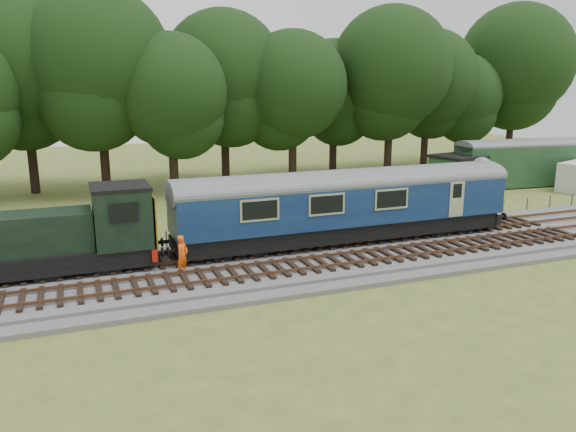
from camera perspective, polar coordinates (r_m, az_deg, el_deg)
name	(u,v)px	position (r m, az deg, el deg)	size (l,w,h in m)	color
ground	(268,266)	(26.67, -2.04, -5.11)	(120.00, 120.00, 0.00)	#4F6224
ballast	(268,263)	(26.62, -2.05, -4.75)	(70.00, 7.00, 0.35)	#4C4C4F
track_north	(259,250)	(27.81, -3.01, -3.45)	(67.20, 2.40, 0.21)	black
track_south	(280,268)	(25.11, -0.84, -5.28)	(67.20, 2.40, 0.21)	black
fence	(241,242)	(30.77, -4.82, -2.64)	(64.00, 0.12, 1.00)	#6B6054
tree_line	(180,188)	(47.41, -10.89, 2.80)	(70.00, 8.00, 18.00)	black
dmu_railcar	(347,199)	(29.10, 5.99, 1.70)	(18.05, 2.86, 3.88)	black
shunter_loco	(58,237)	(26.12, -22.37, -2.00)	(8.91, 2.60, 3.38)	black
worker	(182,255)	(24.60, -10.68, -3.93)	(0.64, 0.42, 1.75)	#FF570D
parked_coach	(540,160)	(52.30, 24.26, 5.25)	(15.38, 3.86, 3.89)	#1B3D21
shed	(456,173)	(47.22, 16.74, 4.23)	(4.16, 4.16, 2.87)	#1B3D21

